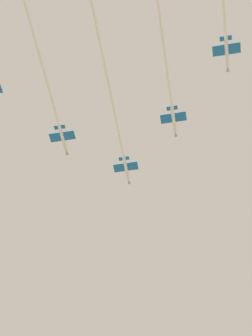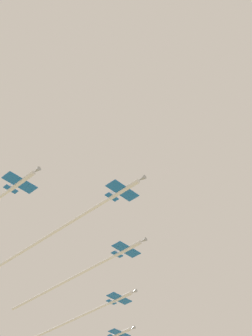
{
  "view_description": "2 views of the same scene",
  "coord_description": "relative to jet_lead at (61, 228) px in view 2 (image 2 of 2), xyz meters",
  "views": [
    {
      "loc": [
        -23.16,
        118.08,
        2.9
      ],
      "look_at": [
        15.64,
        13.35,
        154.42
      ],
      "focal_mm": 58.51,
      "sensor_mm": 36.0,
      "label": 1
    },
    {
      "loc": [
        -39.11,
        -64.69,
        76.42
      ],
      "look_at": [
        16.63,
        13.91,
        162.29
      ],
      "focal_mm": 54.79,
      "sensor_mm": 36.0,
      "label": 2
    }
  ],
  "objects": [
    {
      "name": "jet_lead",
      "position": [
        0.0,
        0.0,
        0.0
      ],
      "size": [
        17.32,
        72.88,
        2.46
      ],
      "rotation": [
        0.0,
        0.0,
        3.33
      ],
      "color": "white"
    },
    {
      "name": "jet_port_inner",
      "position": [
        16.28,
        12.92,
        -0.88
      ],
      "size": [
        14.51,
        58.15,
        2.46
      ],
      "rotation": [
        0.0,
        0.0,
        3.33
      ],
      "color": "white"
    },
    {
      "name": "jet_port_outer",
      "position": [
        30.1,
        38.79,
        -1.26
      ],
      "size": [
        15.4,
        62.77,
        2.46
      ],
      "rotation": [
        0.0,
        0.0,
        3.33
      ],
      "color": "white"
    }
  ]
}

